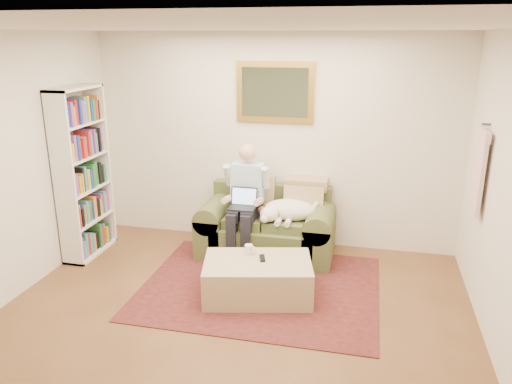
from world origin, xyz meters
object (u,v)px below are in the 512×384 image
at_px(sofa, 267,232).
at_px(sleeping_dog, 290,210).
at_px(bookshelf, 83,173).
at_px(laptop, 243,202).
at_px(ottoman, 258,279).
at_px(coffee_mug, 249,249).
at_px(seated_man, 244,203).

height_order(sofa, sleeping_dog, sofa).
bearing_deg(bookshelf, sleeping_dog, 9.00).
distance_m(sofa, laptop, 0.53).
bearing_deg(sofa, ottoman, -82.97).
bearing_deg(laptop, ottoman, -66.40).
distance_m(laptop, coffee_mug, 0.78).
bearing_deg(laptop, coffee_mug, -70.89).
distance_m(sofa, ottoman, 1.07).
bearing_deg(coffee_mug, laptop, 109.11).
height_order(laptop, bookshelf, bookshelf).
bearing_deg(seated_man, bookshelf, -170.47).
relative_size(seated_man, sleeping_dog, 2.04).
relative_size(ottoman, coffee_mug, 10.71).
bearing_deg(sofa, laptop, -138.98).
bearing_deg(sleeping_dog, seated_man, -172.87).
height_order(sofa, ottoman, sofa).
bearing_deg(ottoman, coffee_mug, 130.46).
xyz_separation_m(sleeping_dog, bookshelf, (-2.40, -0.38, 0.39)).
bearing_deg(bookshelf, coffee_mug, -11.82).
bearing_deg(sleeping_dog, sofa, 164.26).
relative_size(sleeping_dog, coffee_mug, 6.58).
height_order(ottoman, bookshelf, bookshelf).
height_order(sleeping_dog, ottoman, sleeping_dog).
height_order(seated_man, coffee_mug, seated_man).
bearing_deg(ottoman, laptop, 113.60).
xyz_separation_m(seated_man, laptop, (-0.00, -0.06, 0.03)).
bearing_deg(bookshelf, sofa, 12.31).
relative_size(seated_man, coffee_mug, 13.44).
bearing_deg(laptop, sofa, 41.02).
height_order(seated_man, laptop, seated_man).
xyz_separation_m(laptop, bookshelf, (-1.87, -0.25, 0.30)).
bearing_deg(seated_man, laptop, -90.00).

